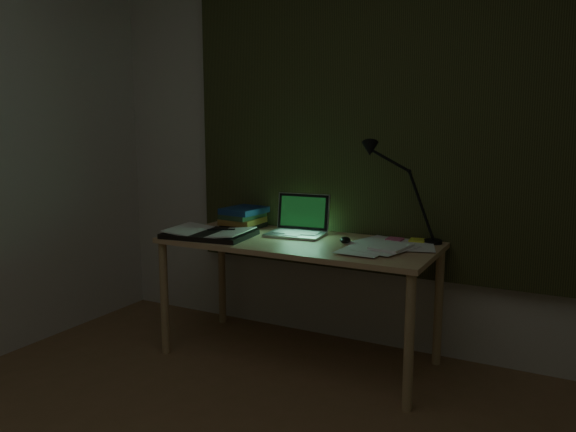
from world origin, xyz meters
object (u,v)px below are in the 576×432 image
object	(u,v)px
laptop	(295,216)
desk	(298,300)
open_textbook	(210,233)
loose_papers	(383,246)
desk_lamp	(435,195)
book_stack	(244,218)

from	to	relation	value
laptop	desk	bearing A→B (deg)	-61.36
open_textbook	loose_papers	world-z (taller)	open_textbook
loose_papers	desk_lamp	distance (m)	0.39
open_textbook	desk_lamp	world-z (taller)	desk_lamp
desk_lamp	book_stack	bearing A→B (deg)	-164.96
desk	book_stack	world-z (taller)	book_stack
book_stack	desk_lamp	distance (m)	1.13
loose_papers	laptop	bearing A→B (deg)	171.52
desk	loose_papers	distance (m)	0.58
desk	desk_lamp	size ratio (longest dim) A/B	2.88
book_stack	laptop	bearing A→B (deg)	-8.88
open_textbook	book_stack	world-z (taller)	book_stack
open_textbook	loose_papers	bearing A→B (deg)	3.29
desk	loose_papers	size ratio (longest dim) A/B	3.98
book_stack	desk_lamp	size ratio (longest dim) A/B	0.48
desk	book_stack	bearing A→B (deg)	160.06
desk	loose_papers	world-z (taller)	loose_papers
laptop	open_textbook	bearing A→B (deg)	-155.51
desk	laptop	world-z (taller)	laptop
desk	desk_lamp	distance (m)	0.92
open_textbook	desk_lamp	size ratio (longest dim) A/B	0.91
desk	desk_lamp	bearing A→B (deg)	21.25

